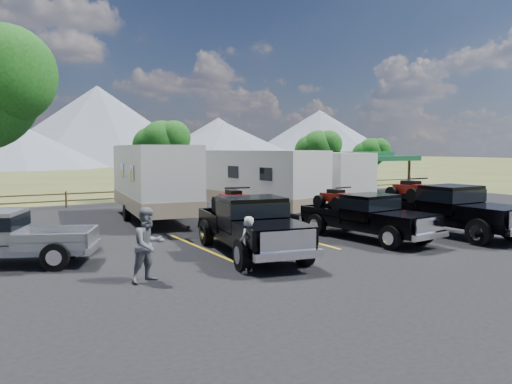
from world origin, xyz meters
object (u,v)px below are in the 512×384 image
rig_left (249,223)px  rig_right (445,208)px  person_b (148,245)px  rig_center (365,215)px  person_a (247,245)px  trailer_center (261,181)px  pickup_silver (1,237)px  trailer_left (154,181)px  pavilion (361,157)px  trailer_right (313,180)px

rig_left → rig_right: (8.63, -0.65, 0.05)m
person_b → rig_center: bearing=-7.2°
rig_left → person_a: 2.53m
trailer_center → pickup_silver: bearing=-161.8°
pickup_silver → person_a: 7.23m
rig_left → trailer_center: (5.23, 8.03, 0.73)m
rig_center → trailer_left: (-5.30, 8.78, 0.95)m
pavilion → rig_left: bearing=-140.7°
trailer_right → person_b: bearing=-142.6°
trailer_center → person_a: bearing=-129.9°
rig_center → person_a: rig_center is taller
trailer_left → person_a: bearing=-88.4°
pavilion → trailer_center: 14.47m
pavilion → person_b: size_ratio=3.22×
trailer_center → pickup_silver: 13.69m
pickup_silver → rig_right: bearing=103.0°
rig_right → trailer_left: trailer_left is taller
trailer_left → person_a: 11.17m
rig_left → trailer_left: size_ratio=0.63×
trailer_left → person_a: size_ratio=6.60×
rig_center → person_b: person_b is taller
rig_center → person_a: 6.77m
trailer_right → person_a: 14.28m
rig_left → rig_right: size_ratio=0.99×
rig_right → trailer_right: trailer_right is taller
rig_center → rig_right: rig_right is taller
rig_left → person_b: (-3.93, -1.71, -0.04)m
person_b → trailer_center: bearing=28.1°
rig_center → trailer_left: size_ratio=0.57×
rig_left → pickup_silver: size_ratio=1.15×
rig_left → trailer_left: (-0.21, 8.90, 0.86)m
rig_left → trailer_center: trailer_center is taller
rig_left → pickup_silver: (-7.10, 2.15, -0.16)m
rig_right → trailer_right: 8.78m
pickup_silver → person_a: (5.81, -4.31, -0.06)m
pavilion → person_b: pavilion is taller
rig_left → person_a: (-1.29, -2.16, -0.22)m
person_b → person_a: bearing=-28.3°
rig_left → person_b: 4.29m
pavilion → trailer_right: bearing=-144.8°
rig_left → trailer_center: size_ratio=0.68×
trailer_right → person_a: bearing=-134.6°
trailer_right → pickup_silver: size_ratio=1.62×
trailer_right → person_b: 15.93m
trailer_center → person_b: trailer_center is taller
trailer_right → person_a: size_ratio=5.88×
rig_center → person_a: bearing=-166.0°
pickup_silver → trailer_right: bearing=133.9°
rig_right → person_a: bearing=-172.4°
pavilion → rig_center: pavilion is taller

